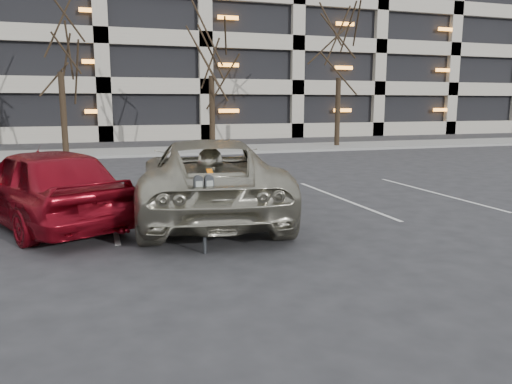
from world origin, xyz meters
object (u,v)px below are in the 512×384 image
Objects in this scene: tree_c at (211,28)px; parking_meter at (204,195)px; tree_d at (340,34)px; car_red at (45,186)px; tree_b at (57,19)px; suv_silver at (208,178)px.

tree_c is 6.65× the size of parking_meter.
tree_d is 6.65× the size of parking_meter.
car_red is at bearing 131.50° from parking_meter.
tree_c is 1.00× the size of tree_d.
tree_c is (7.00, 0.00, -0.09)m from tree_b.
suv_silver is at bearing -76.21° from tree_b.
car_red is (-3.24, 0.13, -0.03)m from suv_silver.
suv_silver reaches higher than car_red.
tree_d is 1.77× the size of car_red.
tree_c is at bearing 75.21° from parking_meter.
car_red is (-6.66, -14.43, -5.21)m from tree_c.
parking_meter is at bearing 108.18° from car_red.
suv_silver is (-3.43, -14.55, -5.18)m from tree_c.
tree_c is 1.77× the size of car_red.
tree_d reaches higher than suv_silver.
tree_b is 1.01× the size of tree_c.
tree_c is 16.72m from car_red.
tree_b is 1.34× the size of suv_silver.
parking_meter is at bearing -103.36° from tree_c.
tree_d is at bearing 55.77° from parking_meter.
suv_silver is at bearing 152.99° from car_red.
parking_meter is (-11.09, -17.20, -5.05)m from tree_d.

